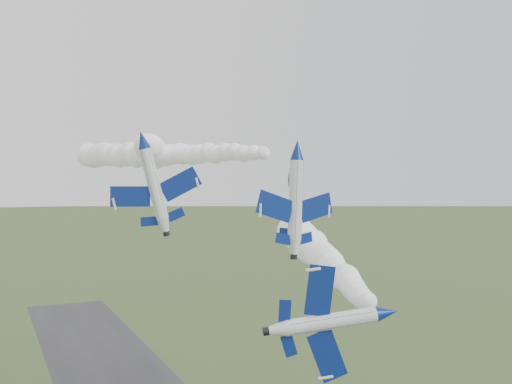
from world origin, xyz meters
The scene contains 6 objects.
jet_lead centered at (7.65, -0.11, 29.29)m, with size 6.16×11.92×10.00m.
smoke_trail_jet_lead centered at (19.29, 30.20, 30.48)m, with size 5.93×59.94×5.93m, color white, non-canonical shape.
jet_pair_left centered at (-9.33, 18.80, 45.28)m, with size 9.41×11.26×3.42m.
smoke_trail_jet_pair_left centered at (-0.77, 47.95, 46.01)m, with size 5.78×56.37×5.78m, color white, non-canonical shape.
jet_pair_right centered at (9.94, 19.85, 44.76)m, with size 12.26×14.36×3.59m.
smoke_trail_jet_pair_right centered at (2.25, 55.23, 45.58)m, with size 4.99×64.52×4.99m, color white, non-canonical shape.
Camera 1 is at (-24.30, -40.16, 40.74)m, focal length 40.00 mm.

